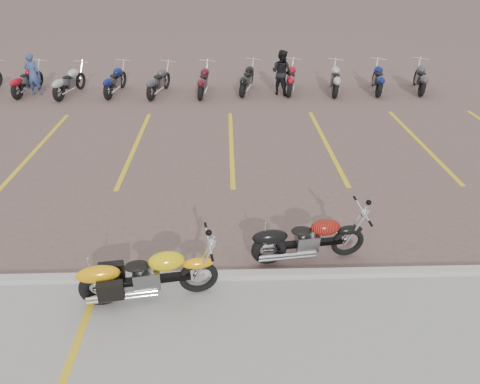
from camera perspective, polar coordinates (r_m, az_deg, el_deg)
The scene contains 8 objects.
ground at distance 9.71m, azimuth -0.71°, elevation -3.14°, with size 100.00×100.00×0.00m, color brown.
curb at distance 8.03m, azimuth -0.43°, elevation -10.17°, with size 60.00×0.18×0.12m, color #ADAAA3.
parking_stripes at distance 13.29m, azimuth -1.06°, elevation 5.81°, with size 38.00×5.50×0.01m, color gold, non-canonical shape.
yellow_cruiser at distance 7.55m, azimuth -11.38°, elevation -10.00°, with size 2.16×0.49×0.89m.
flame_cruiser at distance 8.34m, azimuth 7.99°, elevation -5.81°, with size 2.05×0.42×0.84m.
person_a at distance 19.35m, azimuth -23.94°, elevation 12.99°, with size 0.56×0.37×1.54m, color navy.
person_b at distance 17.90m, azimuth 5.07°, elevation 14.32°, with size 0.80×0.62×1.64m, color black.
bg_bike_row at distance 18.10m, azimuth -4.58°, elevation 13.60°, with size 17.44×2.08×1.10m.
Camera 1 is at (-0.14, -8.31, 5.02)m, focal length 35.00 mm.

